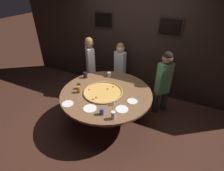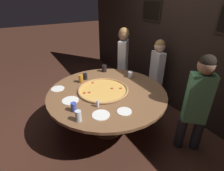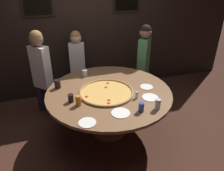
{
  "view_description": "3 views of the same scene",
  "coord_description": "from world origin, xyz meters",
  "px_view_note": "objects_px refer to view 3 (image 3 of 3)",
  "views": [
    {
      "loc": [
        1.32,
        -2.5,
        2.66
      ],
      "look_at": [
        0.09,
        0.08,
        0.87
      ],
      "focal_mm": 28.0,
      "sensor_mm": 36.0,
      "label": 1
    },
    {
      "loc": [
        2.02,
        -1.09,
        2.06
      ],
      "look_at": [
        0.02,
        0.07,
        0.83
      ],
      "focal_mm": 28.0,
      "sensor_mm": 36.0,
      "label": 2
    },
    {
      "loc": [
        -0.79,
        -2.6,
        2.28
      ],
      "look_at": [
        0.02,
        -0.1,
        0.88
      ],
      "focal_mm": 35.0,
      "sensor_mm": 36.0,
      "label": 3
    }
  ],
  "objects_px": {
    "drink_cup_front_edge": "(78,100)",
    "drink_cup_far_right": "(58,84)",
    "white_plate_right_side": "(121,113)",
    "diner_centre_back": "(77,61)",
    "dining_table": "(109,98)",
    "drink_cup_centre_back": "(85,73)",
    "white_plate_far_back": "(87,123)",
    "drink_cup_near_right": "(71,98)",
    "drink_cup_far_left": "(141,107)",
    "white_plate_left_side": "(150,97)",
    "diner_far_left": "(144,59)",
    "diner_side_left": "(41,69)",
    "drink_cup_near_left": "(158,104)",
    "condiment_shaker": "(137,95)",
    "giant_pizza": "(106,92)",
    "white_plate_beside_cup": "(146,87)"
  },
  "relations": [
    {
      "from": "drink_cup_near_right",
      "to": "condiment_shaker",
      "type": "bearing_deg",
      "value": -11.91
    },
    {
      "from": "drink_cup_near_right",
      "to": "diner_far_left",
      "type": "bearing_deg",
      "value": 32.73
    },
    {
      "from": "drink_cup_near_right",
      "to": "diner_side_left",
      "type": "distance_m",
      "value": 1.05
    },
    {
      "from": "drink_cup_centre_back",
      "to": "diner_side_left",
      "type": "height_order",
      "value": "diner_side_left"
    },
    {
      "from": "giant_pizza",
      "to": "diner_far_left",
      "type": "relative_size",
      "value": 0.54
    },
    {
      "from": "drink_cup_near_right",
      "to": "white_plate_left_side",
      "type": "bearing_deg",
      "value": -12.4
    },
    {
      "from": "condiment_shaker",
      "to": "drink_cup_far_left",
      "type": "bearing_deg",
      "value": -103.36
    },
    {
      "from": "condiment_shaker",
      "to": "diner_far_left",
      "type": "distance_m",
      "value": 1.3
    },
    {
      "from": "drink_cup_centre_back",
      "to": "dining_table",
      "type": "bearing_deg",
      "value": -69.13
    },
    {
      "from": "white_plate_far_back",
      "to": "white_plate_right_side",
      "type": "distance_m",
      "value": 0.43
    },
    {
      "from": "drink_cup_front_edge",
      "to": "drink_cup_far_right",
      "type": "bearing_deg",
      "value": 110.83
    },
    {
      "from": "white_plate_beside_cup",
      "to": "diner_centre_back",
      "type": "xyz_separation_m",
      "value": [
        -0.8,
        1.29,
        0.01
      ]
    },
    {
      "from": "drink_cup_centre_back",
      "to": "white_plate_far_back",
      "type": "height_order",
      "value": "drink_cup_centre_back"
    },
    {
      "from": "drink_cup_near_left",
      "to": "diner_far_left",
      "type": "distance_m",
      "value": 1.53
    },
    {
      "from": "drink_cup_near_right",
      "to": "white_plate_left_side",
      "type": "xyz_separation_m",
      "value": [
        1.03,
        -0.23,
        -0.05
      ]
    },
    {
      "from": "white_plate_right_side",
      "to": "dining_table",
      "type": "bearing_deg",
      "value": 87.47
    },
    {
      "from": "white_plate_left_side",
      "to": "diner_far_left",
      "type": "relative_size",
      "value": 0.15
    },
    {
      "from": "white_plate_left_side",
      "to": "diner_far_left",
      "type": "bearing_deg",
      "value": 69.05
    },
    {
      "from": "drink_cup_far_right",
      "to": "drink_cup_front_edge",
      "type": "bearing_deg",
      "value": -69.17
    },
    {
      "from": "drink_cup_far_left",
      "to": "drink_cup_far_right",
      "type": "bearing_deg",
      "value": 134.87
    },
    {
      "from": "dining_table",
      "to": "drink_cup_far_left",
      "type": "distance_m",
      "value": 0.66
    },
    {
      "from": "white_plate_right_side",
      "to": "diner_far_left",
      "type": "xyz_separation_m",
      "value": [
        0.96,
        1.4,
        0.07
      ]
    },
    {
      "from": "white_plate_beside_cup",
      "to": "white_plate_right_side",
      "type": "bearing_deg",
      "value": -139.3
    },
    {
      "from": "drink_cup_far_left",
      "to": "drink_cup_near_right",
      "type": "bearing_deg",
      "value": 148.61
    },
    {
      "from": "dining_table",
      "to": "white_plate_left_side",
      "type": "xyz_separation_m",
      "value": [
        0.48,
        -0.35,
        0.11
      ]
    },
    {
      "from": "drink_cup_near_right",
      "to": "diner_centre_back",
      "type": "bearing_deg",
      "value": 76.69
    },
    {
      "from": "white_plate_left_side",
      "to": "condiment_shaker",
      "type": "distance_m",
      "value": 0.19
    },
    {
      "from": "drink_cup_centre_back",
      "to": "drink_cup_near_left",
      "type": "bearing_deg",
      "value": -61.15
    },
    {
      "from": "drink_cup_near_left",
      "to": "white_plate_beside_cup",
      "type": "bearing_deg",
      "value": 77.77
    },
    {
      "from": "drink_cup_near_left",
      "to": "drink_cup_near_right",
      "type": "bearing_deg",
      "value": 153.54
    },
    {
      "from": "white_plate_far_back",
      "to": "diner_side_left",
      "type": "relative_size",
      "value": 0.14
    },
    {
      "from": "drink_cup_far_right",
      "to": "white_plate_beside_cup",
      "type": "relative_size",
      "value": 0.67
    },
    {
      "from": "drink_cup_centre_back",
      "to": "drink_cup_front_edge",
      "type": "bearing_deg",
      "value": -106.84
    },
    {
      "from": "white_plate_right_side",
      "to": "diner_centre_back",
      "type": "relative_size",
      "value": 0.17
    },
    {
      "from": "dining_table",
      "to": "drink_cup_centre_back",
      "type": "relative_size",
      "value": 16.95
    },
    {
      "from": "drink_cup_near_left",
      "to": "drink_cup_far_right",
      "type": "distance_m",
      "value": 1.46
    },
    {
      "from": "drink_cup_near_right",
      "to": "condiment_shaker",
      "type": "height_order",
      "value": "drink_cup_near_right"
    },
    {
      "from": "white_plate_far_back",
      "to": "drink_cup_front_edge",
      "type": "bearing_deg",
      "value": 93.83
    },
    {
      "from": "dining_table",
      "to": "drink_cup_front_edge",
      "type": "xyz_separation_m",
      "value": [
        -0.48,
        -0.23,
        0.18
      ]
    },
    {
      "from": "white_plate_beside_cup",
      "to": "drink_cup_near_left",
      "type": "bearing_deg",
      "value": -102.23
    },
    {
      "from": "dining_table",
      "to": "white_plate_left_side",
      "type": "distance_m",
      "value": 0.6
    },
    {
      "from": "drink_cup_front_edge",
      "to": "white_plate_right_side",
      "type": "distance_m",
      "value": 0.57
    },
    {
      "from": "white_plate_right_side",
      "to": "condiment_shaker",
      "type": "xyz_separation_m",
      "value": [
        0.32,
        0.26,
        0.05
      ]
    },
    {
      "from": "white_plate_left_side",
      "to": "diner_centre_back",
      "type": "xyz_separation_m",
      "value": [
        -0.71,
        1.57,
        0.01
      ]
    },
    {
      "from": "dining_table",
      "to": "white_plate_far_back",
      "type": "distance_m",
      "value": 0.78
    },
    {
      "from": "drink_cup_centre_back",
      "to": "white_plate_left_side",
      "type": "relative_size",
      "value": 0.48
    },
    {
      "from": "diner_side_left",
      "to": "drink_cup_front_edge",
      "type": "bearing_deg",
      "value": 156.08
    },
    {
      "from": "drink_cup_near_right",
      "to": "white_plate_far_back",
      "type": "relative_size",
      "value": 0.52
    },
    {
      "from": "white_plate_beside_cup",
      "to": "white_plate_right_side",
      "type": "distance_m",
      "value": 0.77
    },
    {
      "from": "diner_far_left",
      "to": "giant_pizza",
      "type": "bearing_deg",
      "value": -6.29
    }
  ]
}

